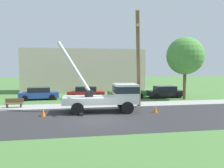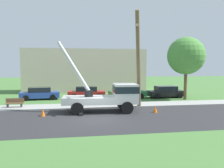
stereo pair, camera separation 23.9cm
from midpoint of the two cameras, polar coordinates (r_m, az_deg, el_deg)
ground_plane at (r=29.32m, az=-5.91°, el=-3.30°), size 120.00×120.00×0.00m
road_asphalt at (r=17.53m, az=-3.38°, el=-8.33°), size 80.00×8.58×0.01m
sidewalk_strip at (r=23.08m, az=-4.90°, el=-5.19°), size 80.00×2.79×0.10m
utility_truck at (r=20.08m, az=-0.15°, el=-2.66°), size 6.75×3.21×5.98m
leaning_utility_pole at (r=20.55m, az=6.64°, el=5.32°), size 1.67×4.20×8.28m
traffic_cone_ahead at (r=20.13m, az=10.64°, el=-5.96°), size 0.36×0.36×0.56m
traffic_cone_behind at (r=19.10m, az=-15.87°, el=-6.60°), size 0.36×0.36×0.56m
traffic_cone_curbside at (r=21.93m, az=4.60°, el=-5.07°), size 0.36×0.36×0.56m
parked_sedan_blue at (r=28.78m, az=-16.68°, el=-2.17°), size 4.55×2.29×1.42m
parked_sedan_red at (r=28.83m, az=-5.90°, el=-2.00°), size 4.47×2.14×1.42m
parked_sedan_green at (r=28.86m, az=3.92°, el=-1.98°), size 4.48×2.16×1.42m
parked_sedan_black at (r=29.98m, az=12.96°, el=-1.85°), size 4.48×2.15×1.42m
park_bench at (r=23.57m, az=-22.00°, el=-4.27°), size 1.60×0.45×0.90m
roadside_tree_near at (r=28.85m, az=17.52°, el=6.43°), size 4.31×4.31×7.21m
lowrise_building_backdrop at (r=37.37m, az=-6.30°, el=3.22°), size 18.00×6.00×6.40m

